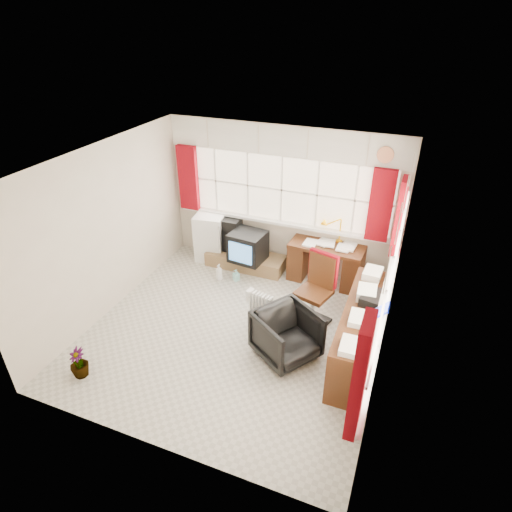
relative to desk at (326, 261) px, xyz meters
The scene contains 20 objects.
ground 2.04m from the desk, 115.94° to the right, with size 4.00×4.00×0.00m, color beige.
room_walls 2.29m from the desk, 115.94° to the right, with size 4.00×4.00×4.00m.
window_back 1.05m from the desk, behind, with size 3.70×0.12×3.60m.
window_right 2.17m from the desk, 59.31° to the right, with size 0.12×3.70×3.60m.
curtains 1.38m from the desk, 86.77° to the right, with size 3.83×3.83×1.15m.
overhead_cabinets 2.04m from the desk, 82.74° to the right, with size 3.98×3.98×0.48m.
desk is the anchor object (origin of this frame).
desk_lamp 0.65m from the desk, 47.89° to the left, with size 0.17×0.16×0.43m.
task_chair 1.10m from the desk, 83.47° to the right, with size 0.57×0.59×1.10m.
office_chair 1.98m from the desk, 91.34° to the right, with size 0.73×0.75×0.68m, color black.
radiator 1.63m from the desk, 111.30° to the right, with size 0.39×0.22×0.54m.
credenza 1.81m from the desk, 61.93° to the right, with size 0.50×2.00×0.85m.
file_tray 1.75m from the desk, 56.82° to the right, with size 0.29×0.38×0.13m, color black.
tv_bench 1.45m from the desk, behind, with size 1.40×0.50×0.25m, color olive.
crt_tv 1.35m from the desk, behind, with size 0.62×0.59×0.51m.
hifi_stack 1.82m from the desk, behind, with size 0.57×0.37×0.59m.
mini_fridge 2.14m from the desk, behind, with size 0.58×0.58×0.87m.
spray_bottle_a 1.82m from the desk, 159.22° to the right, with size 0.11×0.11×0.29m, color white.
spray_bottle_b 1.54m from the desk, 158.33° to the right, with size 0.09×0.10×0.21m, color #8ACDC6.
flower_vase 4.03m from the desk, 125.56° to the right, with size 0.23×0.23×0.42m, color black.
Camera 1 is at (2.04, -4.32, 4.04)m, focal length 30.00 mm.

